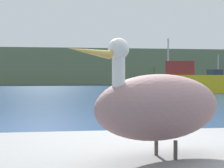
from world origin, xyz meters
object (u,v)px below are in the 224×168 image
at_px(pelican, 160,106).
at_px(mooring_buoy, 151,97).
at_px(fishing_boat_yellow, 189,81).
at_px(fishing_boat_green, 210,82).

distance_m(pelican, mooring_buoy, 16.44).
relative_size(pelican, mooring_buoy, 2.22).
relative_size(fishing_boat_yellow, mooring_buoy, 10.89).
distance_m(pelican, fishing_boat_green, 44.83).
height_order(pelican, fishing_boat_yellow, fishing_boat_yellow).
bearing_deg(fishing_boat_green, mooring_buoy, -141.03).
xyz_separation_m(pelican, fishing_boat_yellow, (10.48, 27.75, -0.09)).
relative_size(fishing_boat_green, fishing_boat_yellow, 0.86).
bearing_deg(pelican, mooring_buoy, -134.50).
height_order(fishing_boat_green, fishing_boat_yellow, fishing_boat_yellow).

